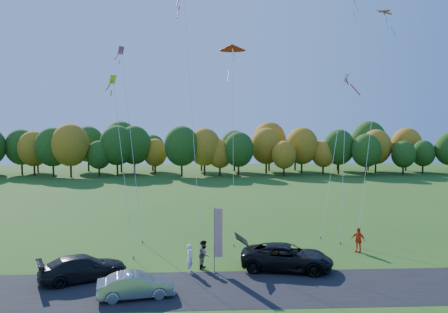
{
  "coord_description": "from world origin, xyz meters",
  "views": [
    {
      "loc": [
        -1.71,
        -28.68,
        9.43
      ],
      "look_at": [
        0.0,
        6.0,
        7.0
      ],
      "focal_mm": 35.0,
      "sensor_mm": 36.0,
      "label": 1
    }
  ],
  "objects_px": {
    "silver_sedan": "(136,285)",
    "person_east": "(358,240)",
    "black_suv": "(287,257)",
    "feather_flag": "(217,232)"
  },
  "relations": [
    {
      "from": "black_suv",
      "to": "feather_flag",
      "type": "xyz_separation_m",
      "value": [
        -4.57,
        -0.16,
        1.76
      ]
    },
    {
      "from": "silver_sedan",
      "to": "person_east",
      "type": "bearing_deg",
      "value": -73.99
    },
    {
      "from": "feather_flag",
      "to": "black_suv",
      "type": "bearing_deg",
      "value": 1.99
    },
    {
      "from": "silver_sedan",
      "to": "person_east",
      "type": "relative_size",
      "value": 2.28
    },
    {
      "from": "black_suv",
      "to": "feather_flag",
      "type": "bearing_deg",
      "value": 104.46
    },
    {
      "from": "silver_sedan",
      "to": "feather_flag",
      "type": "height_order",
      "value": "feather_flag"
    },
    {
      "from": "black_suv",
      "to": "silver_sedan",
      "type": "relative_size",
      "value": 1.43
    },
    {
      "from": "silver_sedan",
      "to": "feather_flag",
      "type": "bearing_deg",
      "value": -59.96
    },
    {
      "from": "black_suv",
      "to": "silver_sedan",
      "type": "distance_m",
      "value": 10.13
    },
    {
      "from": "silver_sedan",
      "to": "feather_flag",
      "type": "xyz_separation_m",
      "value": [
        4.62,
        4.09,
        1.9
      ]
    }
  ]
}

